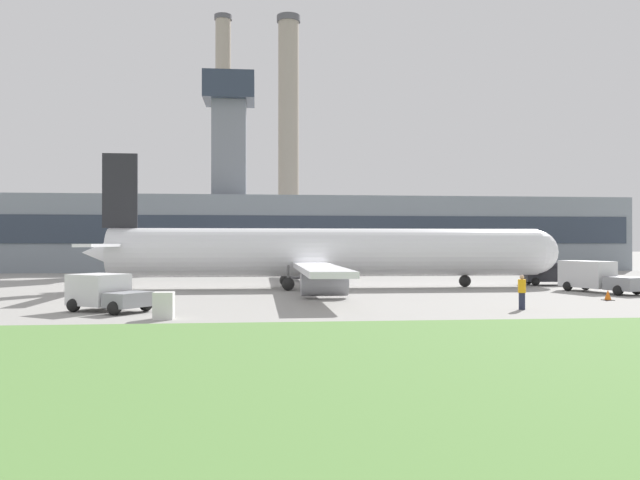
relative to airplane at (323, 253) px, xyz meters
The scene contains 12 objects.
ground_plane 4.44m from the airplane, 103.71° to the right, with size 400.00×400.00×0.00m, color #999691.
grass_strip 39.98m from the airplane, 91.18° to the right, with size 240.00×37.00×0.06m.
terminal_building 33.26m from the airplane, 92.17° to the left, with size 87.40×12.25×25.43m.
smokestack_left 67.19m from the airplane, 100.26° to the left, with size 3.14×3.14×44.23m.
smokestack_right 62.88m from the airplane, 89.93° to the left, with size 4.12×4.12×43.30m.
airplane is the anchor object (origin of this frame).
pushback_tug 19.53m from the airplane, ahead, with size 4.32×2.80×1.90m.
baggage_truck 20.12m from the airplane, 17.84° to the right, with size 3.67×6.74×2.23m.
fuel_truck 20.37m from the airplane, 129.68° to the right, with size 4.74×4.25×1.92m.
ground_crew_person 19.24m from the airplane, 62.34° to the right, with size 0.48×0.48×1.86m.
traffic_cone_near_nose 20.66m from the airplane, 36.61° to the right, with size 0.60×0.60×0.66m.
utility_cabinet 21.56m from the airplane, 116.10° to the right, with size 0.91×0.85×1.26m.
Camera 1 is at (-4.19, -45.48, 3.54)m, focal length 35.00 mm.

